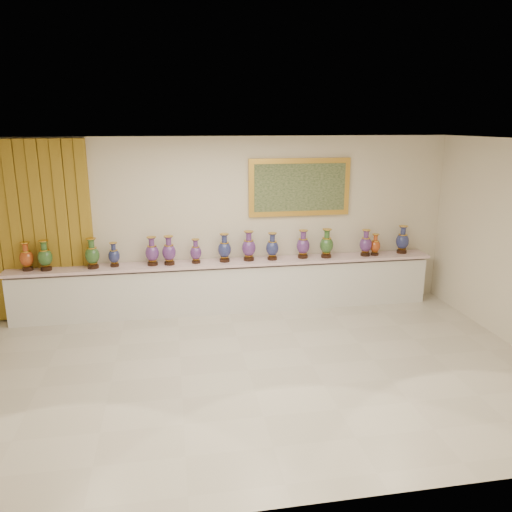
{
  "coord_description": "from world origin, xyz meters",
  "views": [
    {
      "loc": [
        -0.93,
        -5.99,
        3.2
      ],
      "look_at": [
        0.4,
        1.7,
        1.12
      ],
      "focal_mm": 35.0,
      "sensor_mm": 36.0,
      "label": 1
    }
  ],
  "objects_px": {
    "counter": "(228,287)",
    "vase_2": "(92,255)",
    "vase_0": "(27,258)",
    "vase_1": "(45,257)"
  },
  "relations": [
    {
      "from": "counter",
      "to": "vase_0",
      "type": "xyz_separation_m",
      "value": [
        -3.25,
        0.0,
        0.67
      ]
    },
    {
      "from": "counter",
      "to": "vase_1",
      "type": "xyz_separation_m",
      "value": [
        -2.96,
        -0.05,
        0.69
      ]
    },
    {
      "from": "counter",
      "to": "vase_1",
      "type": "relative_size",
      "value": 14.7
    },
    {
      "from": "counter",
      "to": "vase_2",
      "type": "relative_size",
      "value": 14.43
    },
    {
      "from": "vase_1",
      "to": "vase_2",
      "type": "xyz_separation_m",
      "value": [
        0.73,
        -0.01,
        0.0
      ]
    },
    {
      "from": "vase_1",
      "to": "vase_2",
      "type": "relative_size",
      "value": 0.98
    },
    {
      "from": "vase_0",
      "to": "vase_2",
      "type": "bearing_deg",
      "value": -2.88
    },
    {
      "from": "counter",
      "to": "vase_2",
      "type": "xyz_separation_m",
      "value": [
        -2.23,
        -0.05,
        0.69
      ]
    },
    {
      "from": "counter",
      "to": "vase_0",
      "type": "distance_m",
      "value": 3.32
    },
    {
      "from": "counter",
      "to": "vase_1",
      "type": "height_order",
      "value": "vase_1"
    }
  ]
}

